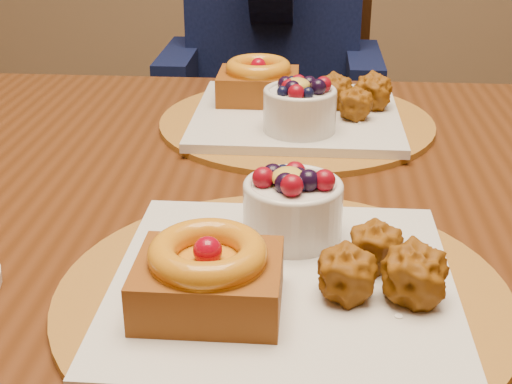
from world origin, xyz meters
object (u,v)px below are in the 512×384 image
place_setting_far (294,108)px  diner (274,5)px  place_setting_near (280,269)px  chair_far (299,143)px  dining_table (290,250)px

place_setting_far → diner: bearing=95.5°
place_setting_near → chair_far: 1.20m
dining_table → place_setting_near: (-0.00, -0.21, 0.10)m
dining_table → chair_far: size_ratio=1.95×
place_setting_near → chair_far: place_setting_near is taller
place_setting_far → chair_far: 0.80m
place_setting_near → chair_far: size_ratio=0.46×
chair_far → diner: diner is taller
dining_table → chair_far: (-0.00, 0.94, -0.22)m
dining_table → place_setting_near: 0.24m
chair_far → diner: size_ratio=1.09×
place_setting_far → chair_far: bearing=90.1°
chair_far → place_setting_near: bearing=-104.0°
place_setting_near → place_setting_far: (-0.00, 0.43, 0.00)m
place_setting_near → diner: (-0.06, 1.09, 0.02)m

